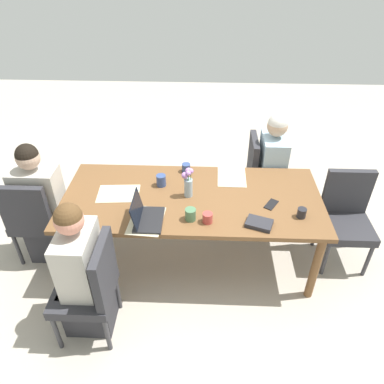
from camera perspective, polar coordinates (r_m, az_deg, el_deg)
ground_plane at (r=3.65m, az=0.00°, el=-10.06°), size 10.00×10.00×0.00m
dining_table at (r=3.20m, az=0.00°, el=-1.73°), size 2.24×0.99×0.74m
chair_head_right_left_near at (r=3.62m, az=-23.35°, el=-3.50°), size 0.44×0.44×0.90m
person_head_right_left_near at (r=3.63m, az=-22.17°, el=-2.47°), size 0.40×0.36×1.19m
chair_far_left_mid at (r=2.86m, az=-15.35°, el=-13.87°), size 0.44×0.44×0.90m
person_far_left_mid at (r=2.90m, az=-16.58°, el=-12.48°), size 0.36×0.40×1.19m
chair_near_left_far at (r=3.99m, az=10.90°, el=3.00°), size 0.44×0.44×0.90m
person_near_left_far at (r=3.94m, az=12.11°, el=2.82°), size 0.36×0.40×1.19m
chair_head_left_right_near at (r=3.63m, az=22.91°, el=-3.25°), size 0.44×0.44×0.90m
flower_vase at (r=3.09m, az=-0.62°, el=1.55°), size 0.10×0.08×0.27m
placemat_head_right_left_near at (r=3.26m, az=-11.38°, el=-0.24°), size 0.38×0.28×0.00m
placemat_far_left_mid at (r=2.93m, az=-7.14°, el=-4.44°), size 0.29×0.38×0.00m
placemat_near_left_far at (r=3.44m, az=6.20°, el=2.48°), size 0.27×0.37×0.00m
laptop_far_left_mid at (r=2.90m, az=-7.29°, el=-3.81°), size 0.22×0.32×0.21m
coffee_mug_near_left at (r=2.87m, az=2.44°, el=-4.03°), size 0.08×0.08×0.08m
coffee_mug_near_right at (r=2.89m, az=-0.15°, el=-3.52°), size 0.09×0.09×0.10m
coffee_mug_centre_left at (r=3.28m, az=-4.83°, el=1.81°), size 0.09×0.09×0.11m
coffee_mug_centre_right at (r=3.05m, az=16.72°, el=-3.14°), size 0.07×0.07×0.08m
coffee_mug_far_left at (r=3.47m, az=-0.92°, el=3.80°), size 0.08×0.08×0.08m
book_red_cover at (r=2.91m, az=10.42°, el=-4.83°), size 0.24×0.20×0.04m
phone_black at (r=3.14m, az=12.25°, el=-1.91°), size 0.14×0.17×0.01m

